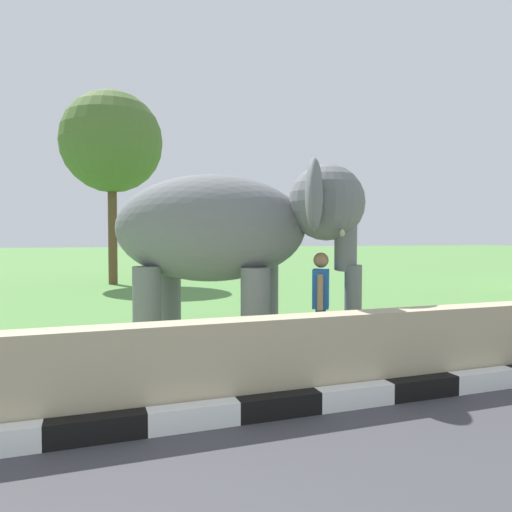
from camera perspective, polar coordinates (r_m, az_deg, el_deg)
name	(u,v)px	position (r m, az deg, el deg)	size (l,w,h in m)	color
striped_curb	(43,436)	(4.84, -24.33, -19.19)	(16.20, 0.20, 0.24)	white
barrier_parapet	(277,362)	(5.35, 2.58, -12.66)	(28.00, 0.36, 1.00)	tan
elephant	(230,232)	(7.48, -3.13, 2.93)	(3.95, 3.44, 2.99)	slate
person_handler	(321,301)	(7.24, 7.82, -5.35)	(0.41, 0.62, 1.66)	navy
tree_distant	(112,143)	(20.56, -17.02, 12.94)	(4.08, 4.08, 7.84)	brown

